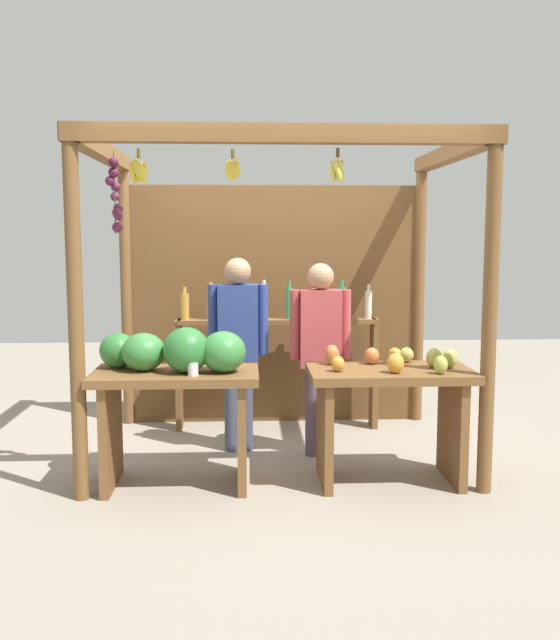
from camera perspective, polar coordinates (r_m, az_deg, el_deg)
name	(u,v)px	position (r m, az deg, el deg)	size (l,w,h in m)	color
ground_plane	(279,452)	(5.77, -0.09, -10.68)	(12.00, 12.00, 0.00)	gray
market_stall	(275,273)	(5.93, -0.39, 3.87)	(2.84, 2.02, 2.44)	brown
fruit_counter_left	(175,379)	(4.89, -8.53, -4.74)	(1.14, 0.64, 1.13)	brown
fruit_counter_right	(390,399)	(5.02, 8.98, -6.34)	(1.14, 0.64, 0.96)	brown
bottle_shelf_unit	(276,340)	(6.28, -0.33, -1.62)	(1.82, 0.22, 1.35)	brown
vendor_man	(238,337)	(5.61, -3.43, -1.37)	(0.48, 0.21, 1.57)	#434C63
vendor_woman	(320,342)	(5.49, 3.29, -1.82)	(0.48, 0.21, 1.53)	#57475C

